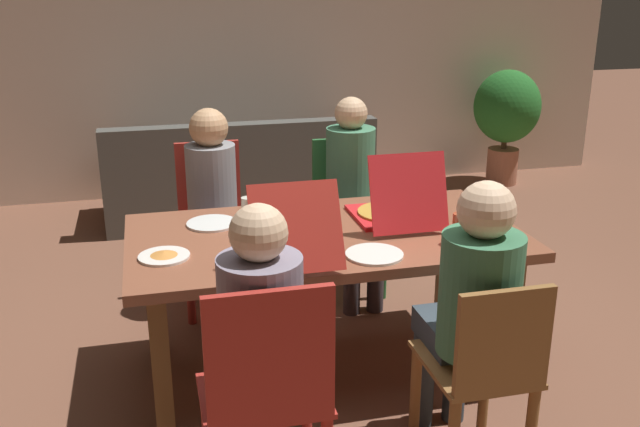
{
  "coord_description": "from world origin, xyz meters",
  "views": [
    {
      "loc": [
        -0.79,
        -3.07,
        1.92
      ],
      "look_at": [
        0.0,
        0.1,
        0.81
      ],
      "focal_mm": 39.61,
      "sensor_mm": 36.0,
      "label": 1
    }
  ],
  "objects_px": {
    "person_0": "(259,330)",
    "drinking_glass_1": "(459,229)",
    "plate_2": "(473,227)",
    "drinking_glass_0": "(263,199)",
    "potted_plant": "(507,113)",
    "chair_1": "(346,209)",
    "chair_3": "(212,223)",
    "person_3": "(213,198)",
    "pizza_box_1": "(287,241)",
    "plate_3": "(164,255)",
    "chair_2": "(483,374)",
    "drinking_glass_3": "(486,206)",
    "person_1": "(353,185)",
    "dining_table": "(325,249)",
    "chair_0": "(267,394)",
    "drinking_glass_2": "(248,207)",
    "couch": "(239,181)",
    "pizza_box_0": "(394,210)",
    "person_2": "(472,301)",
    "plate_1": "(212,223)",
    "plate_0": "(374,254)"
  },
  "relations": [
    {
      "from": "dining_table",
      "to": "person_0",
      "type": "height_order",
      "value": "person_0"
    },
    {
      "from": "person_2",
      "to": "plate_1",
      "type": "xyz_separation_m",
      "value": [
        -0.9,
        1.04,
        0.03
      ]
    },
    {
      "from": "plate_1",
      "to": "drinking_glass_1",
      "type": "height_order",
      "value": "drinking_glass_1"
    },
    {
      "from": "person_3",
      "to": "couch",
      "type": "xyz_separation_m",
      "value": [
        0.37,
        1.73,
        -0.42
      ]
    },
    {
      "from": "chair_1",
      "to": "chair_3",
      "type": "xyz_separation_m",
      "value": [
        -0.84,
        -0.02,
        -0.02
      ]
    },
    {
      "from": "drinking_glass_3",
      "to": "dining_table",
      "type": "bearing_deg",
      "value": -177.24
    },
    {
      "from": "plate_3",
      "to": "chair_2",
      "type": "bearing_deg",
      "value": -35.08
    },
    {
      "from": "person_1",
      "to": "drinking_glass_0",
      "type": "xyz_separation_m",
      "value": [
        -0.61,
        -0.43,
        0.09
      ]
    },
    {
      "from": "person_3",
      "to": "pizza_box_1",
      "type": "xyz_separation_m",
      "value": [
        0.23,
        -0.99,
        0.09
      ]
    },
    {
      "from": "person_2",
      "to": "drinking_glass_3",
      "type": "distance_m",
      "value": 0.97
    },
    {
      "from": "chair_1",
      "to": "drinking_glass_0",
      "type": "relative_size",
      "value": 7.48
    },
    {
      "from": "person_0",
      "to": "chair_2",
      "type": "distance_m",
      "value": 0.88
    },
    {
      "from": "person_0",
      "to": "person_1",
      "type": "height_order",
      "value": "person_1"
    },
    {
      "from": "person_0",
      "to": "drinking_glass_1",
      "type": "bearing_deg",
      "value": 27.4
    },
    {
      "from": "person_1",
      "to": "person_0",
      "type": "bearing_deg",
      "value": -117.09
    },
    {
      "from": "chair_3",
      "to": "person_3",
      "type": "height_order",
      "value": "person_3"
    },
    {
      "from": "pizza_box_1",
      "to": "plate_2",
      "type": "xyz_separation_m",
      "value": [
        0.94,
        0.08,
        -0.04
      ]
    },
    {
      "from": "chair_0",
      "to": "pizza_box_0",
      "type": "bearing_deg",
      "value": 51.55
    },
    {
      "from": "chair_3",
      "to": "drinking_glass_0",
      "type": "distance_m",
      "value": 0.67
    },
    {
      "from": "couch",
      "to": "pizza_box_1",
      "type": "bearing_deg",
      "value": -92.93
    },
    {
      "from": "chair_1",
      "to": "pizza_box_1",
      "type": "relative_size",
      "value": 1.72
    },
    {
      "from": "person_3",
      "to": "pizza_box_1",
      "type": "bearing_deg",
      "value": -77.1
    },
    {
      "from": "person_0",
      "to": "couch",
      "type": "height_order",
      "value": "person_0"
    },
    {
      "from": "couch",
      "to": "person_1",
      "type": "bearing_deg",
      "value": -74.52
    },
    {
      "from": "chair_3",
      "to": "person_3",
      "type": "relative_size",
      "value": 0.8
    },
    {
      "from": "person_0",
      "to": "plate_1",
      "type": "relative_size",
      "value": 4.82
    },
    {
      "from": "chair_1",
      "to": "drinking_glass_0",
      "type": "bearing_deg",
      "value": -136.94
    },
    {
      "from": "pizza_box_1",
      "to": "plate_2",
      "type": "relative_size",
      "value": 2.73
    },
    {
      "from": "dining_table",
      "to": "person_3",
      "type": "distance_m",
      "value": 0.91
    },
    {
      "from": "dining_table",
      "to": "drinking_glass_1",
      "type": "bearing_deg",
      "value": -28.19
    },
    {
      "from": "drinking_glass_2",
      "to": "person_0",
      "type": "bearing_deg",
      "value": -96.58
    },
    {
      "from": "chair_3",
      "to": "plate_1",
      "type": "height_order",
      "value": "chair_3"
    },
    {
      "from": "plate_2",
      "to": "plate_3",
      "type": "height_order",
      "value": "same"
    },
    {
      "from": "chair_1",
      "to": "person_2",
      "type": "xyz_separation_m",
      "value": [
        0.0,
        -1.77,
        0.2
      ]
    },
    {
      "from": "person_0",
      "to": "person_1",
      "type": "xyz_separation_m",
      "value": [
        0.84,
        1.64,
        0.01
      ]
    },
    {
      "from": "drinking_glass_1",
      "to": "plate_2",
      "type": "bearing_deg",
      "value": 47.82
    },
    {
      "from": "drinking_glass_3",
      "to": "pizza_box_1",
      "type": "bearing_deg",
      "value": -167.38
    },
    {
      "from": "plate_3",
      "to": "pizza_box_1",
      "type": "bearing_deg",
      "value": -6.94
    },
    {
      "from": "drinking_glass_0",
      "to": "potted_plant",
      "type": "distance_m",
      "value": 3.67
    },
    {
      "from": "chair_1",
      "to": "drinking_glass_1",
      "type": "bearing_deg",
      "value": -82.33
    },
    {
      "from": "drinking_glass_0",
      "to": "person_3",
      "type": "bearing_deg",
      "value": 119.36
    },
    {
      "from": "pizza_box_1",
      "to": "plate_0",
      "type": "xyz_separation_m",
      "value": [
        0.36,
        -0.14,
        -0.05
      ]
    },
    {
      "from": "chair_2",
      "to": "drinking_glass_3",
      "type": "bearing_deg",
      "value": 64.26
    },
    {
      "from": "pizza_box_1",
      "to": "plate_3",
      "type": "relative_size",
      "value": 2.46
    },
    {
      "from": "dining_table",
      "to": "chair_0",
      "type": "height_order",
      "value": "chair_0"
    },
    {
      "from": "person_0",
      "to": "plate_3",
      "type": "distance_m",
      "value": 0.75
    },
    {
      "from": "plate_3",
      "to": "dining_table",
      "type": "bearing_deg",
      "value": 10.17
    },
    {
      "from": "person_0",
      "to": "chair_3",
      "type": "bearing_deg",
      "value": 90.0
    },
    {
      "from": "plate_0",
      "to": "drinking_glass_3",
      "type": "bearing_deg",
      "value": 27.81
    },
    {
      "from": "chair_2",
      "to": "chair_3",
      "type": "xyz_separation_m",
      "value": [
        -0.84,
        1.89,
        0.03
      ]
    }
  ]
}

